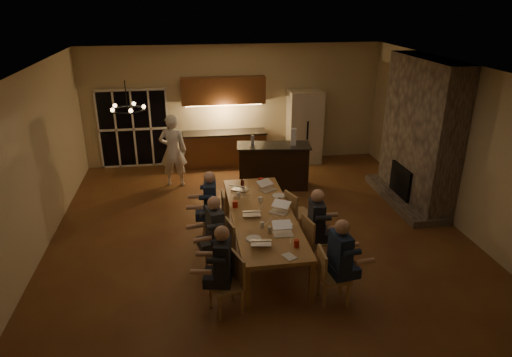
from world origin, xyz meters
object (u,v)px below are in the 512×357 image
at_px(chair_left_far, 213,215).
at_px(bar_blender, 293,137).
at_px(person_left_far, 210,206).
at_px(refrigerator, 304,127).
at_px(chandelier, 127,110).
at_px(laptop_e, 240,184).
at_px(chair_left_near, 226,285).
at_px(mug_back, 238,195).
at_px(person_left_mid, 215,234).
at_px(dining_table, 262,232).
at_px(plate_near, 286,225).
at_px(person_left_near, 223,268).
at_px(mug_front, 262,225).
at_px(redcup_far, 261,181).
at_px(chair_right_far, 299,213).
at_px(laptop_c, 252,209).
at_px(bar_island, 273,166).
at_px(can_silver, 269,230).
at_px(plate_left, 254,239).
at_px(redcup_near, 297,244).
at_px(laptop_b, 283,228).
at_px(mug_mid, 260,200).
at_px(person_right_mid, 316,226).
at_px(chair_right_near, 334,276).
at_px(chair_left_mid, 219,248).
at_px(plate_far, 279,196).
at_px(can_right, 279,201).
at_px(can_cola, 242,183).
at_px(laptop_f, 268,185).
at_px(chair_right_mid, 318,240).
at_px(laptop_a, 261,237).
at_px(bar_bottle, 253,140).
at_px(person_right_near, 339,261).

height_order(chair_left_far, bar_blender, bar_blender).
bearing_deg(person_left_far, refrigerator, 149.42).
height_order(chandelier, laptop_e, chandelier).
distance_m(chair_left_near, mug_back, 2.46).
bearing_deg(person_left_mid, person_left_far, 168.81).
distance_m(refrigerator, dining_table, 5.01).
bearing_deg(chair_left_near, plate_near, 116.38).
bearing_deg(person_left_mid, person_left_near, -9.62).
distance_m(mug_front, redcup_far, 1.90).
height_order(chair_right_far, laptop_c, laptop_c).
relative_size(bar_island, chair_left_near, 1.95).
bearing_deg(person_left_far, mug_front, 40.81).
height_order(can_silver, plate_left, can_silver).
xyz_separation_m(redcup_near, redcup_far, (-0.14, 2.59, 0.00)).
relative_size(laptop_b, mug_mid, 3.20).
relative_size(refrigerator, plate_left, 7.98).
height_order(refrigerator, person_right_mid, refrigerator).
height_order(chair_right_near, person_left_mid, person_left_mid).
bearing_deg(chair_left_mid, redcup_far, 138.75).
bearing_deg(chair_left_near, can_silver, 119.32).
distance_m(laptop_b, plate_far, 1.53).
distance_m(mug_mid, can_right, 0.36).
relative_size(person_left_mid, mug_back, 13.80).
bearing_deg(chair_right_near, dining_table, 28.43).
bearing_deg(can_cola, laptop_f, -33.45).
bearing_deg(chair_right_far, chair_right_near, 160.80).
relative_size(dining_table, chair_right_far, 3.76).
height_order(laptop_e, plate_left, laptop_e).
distance_m(chair_right_mid, laptop_f, 1.73).
bearing_deg(can_silver, chair_left_near, -132.51).
bearing_deg(chair_right_mid, chair_left_far, 41.75).
xyz_separation_m(person_left_mid, laptop_a, (0.69, -0.51, 0.17)).
bearing_deg(mug_mid, bar_bottle, 85.02).
distance_m(mug_front, redcup_near, 0.83).
bearing_deg(mug_back, can_cola, 74.83).
relative_size(dining_table, can_cola, 27.85).
relative_size(chair_left_far, person_left_far, 0.64).
relative_size(person_left_mid, plate_far, 5.16).
height_order(refrigerator, chair_right_mid, refrigerator).
distance_m(chair_right_near, mug_back, 2.70).
height_order(bar_island, redcup_far, bar_island).
height_order(chair_left_mid, mug_mid, chair_left_mid).
distance_m(mug_mid, redcup_far, 0.89).
height_order(redcup_far, plate_near, redcup_far).
relative_size(chair_left_far, redcup_far, 7.42).
xyz_separation_m(chair_left_near, person_left_near, (-0.03, 0.06, 0.24)).
relative_size(laptop_f, redcup_near, 2.67).
xyz_separation_m(chair_left_near, laptop_a, (0.62, 0.57, 0.42)).
relative_size(person_left_near, laptop_c, 4.31).
distance_m(dining_table, person_right_near, 1.89).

